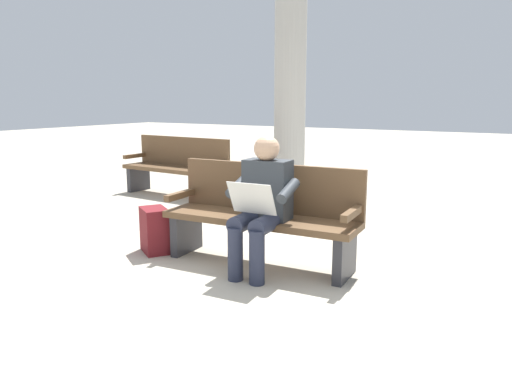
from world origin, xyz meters
TOP-DOWN VIEW (x-y plane):
  - ground_plane at (0.00, 0.00)m, footprint 40.00×40.00m
  - bench_near at (0.00, -0.07)m, footprint 1.83×0.59m
  - person_seated at (-0.11, 0.16)m, footprint 0.59×0.59m
  - backpack at (1.06, 0.21)m, footprint 0.40×0.38m
  - bench_far at (2.75, -2.16)m, footprint 1.82×0.57m
  - support_pillar at (1.43, -3.40)m, footprint 0.50×0.50m

SIDE VIEW (x-z plane):
  - ground_plane at x=0.00m, z-range 0.00..0.00m
  - backpack at x=1.06m, z-range 0.00..0.44m
  - bench_near at x=0.00m, z-range 0.01..0.91m
  - bench_far at x=2.75m, z-range 0.01..0.91m
  - person_seated at x=-0.11m, z-range 0.04..1.22m
  - support_pillar at x=1.43m, z-range 0.00..3.31m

